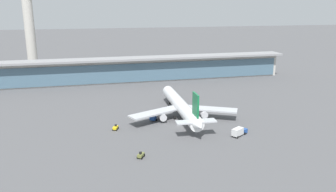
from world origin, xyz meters
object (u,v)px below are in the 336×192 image
(service_truck_near_nose_yellow, at_px, (116,128))
(service_truck_mid_apron_olive, at_px, (141,155))
(control_tower, at_px, (29,20))
(airliner_on_stand, at_px, (181,106))
(service_truck_under_wing_blue, at_px, (239,131))
(service_truck_by_tail_blue, at_px, (157,115))

(service_truck_near_nose_yellow, height_order, service_truck_mid_apron_olive, same)
(service_truck_mid_apron_olive, xyz_separation_m, control_tower, (-48.65, 143.39, 35.81))
(airliner_on_stand, xyz_separation_m, service_truck_under_wing_blue, (14.62, -25.02, -3.30))
(airliner_on_stand, height_order, service_truck_by_tail_blue, airliner_on_stand)
(service_truck_under_wing_blue, xyz_separation_m, service_truck_mid_apron_olive, (-37.47, -9.44, -0.82))
(service_truck_mid_apron_olive, relative_size, service_truck_by_tail_blue, 0.48)
(service_truck_near_nose_yellow, xyz_separation_m, service_truck_mid_apron_olive, (5.29, -26.49, 0.00))
(airliner_on_stand, xyz_separation_m, control_tower, (-71.51, 108.93, 31.70))
(control_tower, bearing_deg, service_truck_mid_apron_olive, -71.26)
(airliner_on_stand, distance_m, service_truck_near_nose_yellow, 29.54)
(airliner_on_stand, bearing_deg, service_truck_near_nose_yellow, -164.19)
(airliner_on_stand, relative_size, service_truck_mid_apron_olive, 17.87)
(service_truck_under_wing_blue, height_order, service_truck_mid_apron_olive, service_truck_under_wing_blue)
(airliner_on_stand, height_order, service_truck_near_nose_yellow, airliner_on_stand)
(airliner_on_stand, relative_size, service_truck_under_wing_blue, 8.02)
(service_truck_by_tail_blue, height_order, control_tower, control_tower)
(service_truck_by_tail_blue, bearing_deg, service_truck_under_wing_blue, -46.35)
(service_truck_under_wing_blue, xyz_separation_m, control_tower, (-86.13, 133.95, 35.00))
(control_tower, bearing_deg, service_truck_by_tail_blue, -60.38)
(service_truck_under_wing_blue, relative_size, control_tower, 0.11)
(service_truck_near_nose_yellow, relative_size, service_truck_mid_apron_olive, 0.99)
(service_truck_mid_apron_olive, distance_m, service_truck_by_tail_blue, 37.58)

